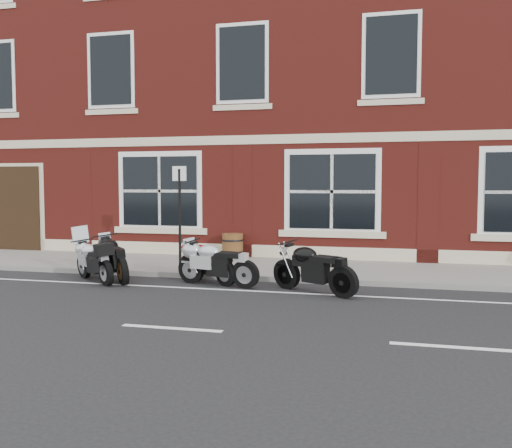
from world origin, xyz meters
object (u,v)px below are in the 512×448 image
Objects in this scene: moto_touring_silver at (95,259)px; moto_sport_red at (207,261)px; barrel_planter at (233,246)px; moto_sport_black at (115,257)px; moto_naked_black at (313,267)px; moto_sport_silver at (217,262)px; parking_sign at (180,210)px.

moto_sport_red is (2.46, 0.52, -0.02)m from moto_touring_silver.
moto_sport_red is at bearing -83.41° from barrel_planter.
moto_sport_black is (0.36, 0.30, 0.03)m from moto_touring_silver.
barrel_planter is at bearing 65.69° from moto_naked_black.
moto_sport_silver is at bearing -44.42° from moto_sport_black.
moto_sport_black is at bearing -116.61° from barrel_planter.
parking_sign is at bearing -106.43° from barrel_planter.
moto_sport_silver is (2.80, 0.18, 0.01)m from moto_touring_silver.
moto_sport_black is 2.45m from moto_sport_silver.
moto_touring_silver is at bearing -131.42° from parking_sign.
moto_sport_red is 0.48m from moto_sport_silver.
moto_touring_silver is 4.94m from moto_naked_black.
moto_touring_silver reaches higher than barrel_planter.
moto_naked_black is at bearing -23.58° from parking_sign.
parking_sign is (1.07, 1.22, 1.03)m from moto_sport_black.
moto_touring_silver is at bearing 178.30° from moto_sport_black.
barrel_planter is at bearing 39.11° from moto_sport_red.
moto_sport_silver is 2.16m from moto_naked_black.
moto_touring_silver reaches higher than moto_sport_silver.
barrel_planter is at bearing 21.64° from moto_sport_black.
moto_touring_silver is at bearing 134.57° from moto_sport_red.
moto_sport_red is at bearing -35.62° from moto_sport_black.
parking_sign is (-1.03, 1.00, 1.07)m from moto_sport_red.
barrel_planter is (-0.37, 3.23, -0.02)m from moto_sport_red.
moto_touring_silver is at bearing 117.91° from moto_naked_black.
moto_sport_black is 2.35× the size of barrel_planter.
moto_touring_silver is 2.24× the size of barrel_planter.
moto_sport_red is 2.39× the size of barrel_planter.
moto_naked_black is at bearing -84.89° from moto_sport_silver.
moto_sport_red is 1.79m from parking_sign.
moto_sport_silver is at bearing -47.82° from moto_touring_silver.
moto_sport_black is 0.64× the size of parking_sign.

